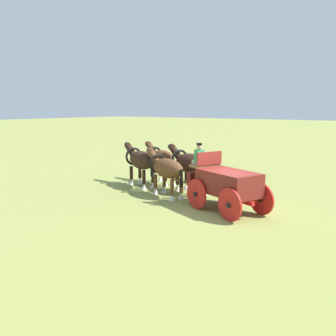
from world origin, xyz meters
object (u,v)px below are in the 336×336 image
(show_wagon, at_px, (226,183))
(draft_horse_lead_off, at_px, (161,159))
(draft_horse_rear_near, at_px, (166,169))
(draft_horse_rear_off, at_px, (189,164))
(draft_horse_lead_near, at_px, (140,161))

(show_wagon, relative_size, draft_horse_lead_off, 1.90)
(draft_horse_rear_near, relative_size, draft_horse_rear_off, 1.00)
(draft_horse_lead_near, bearing_deg, draft_horse_lead_off, -111.60)
(draft_horse_lead_off, bearing_deg, draft_horse_rear_off, 157.79)
(draft_horse_rear_near, bearing_deg, draft_horse_lead_off, -48.73)
(show_wagon, xyz_separation_m, draft_horse_rear_off, (2.95, -1.91, 0.27))
(draft_horse_rear_near, distance_m, draft_horse_lead_near, 2.59)
(show_wagon, xyz_separation_m, draft_horse_rear_near, (3.45, -0.71, 0.15))
(draft_horse_lead_near, height_order, draft_horse_lead_off, draft_horse_lead_near)
(draft_horse_rear_off, height_order, draft_horse_lead_off, draft_horse_rear_off)
(show_wagon, distance_m, draft_horse_rear_near, 3.53)
(draft_horse_lead_off, bearing_deg, draft_horse_rear_near, 131.27)
(draft_horse_rear_off, distance_m, draft_horse_lead_near, 2.91)
(draft_horse_rear_near, bearing_deg, draft_horse_rear_off, -112.69)
(draft_horse_lead_near, bearing_deg, draft_horse_rear_near, 157.79)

